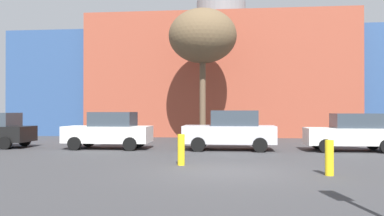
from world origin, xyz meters
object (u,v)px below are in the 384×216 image
parked_car_2 (230,130)px  bollard_yellow_1 (329,158)px  parked_car_3 (352,132)px  parked_car_1 (109,130)px  bare_tree_0 (203,37)px  bollard_yellow_0 (181,150)px

parked_car_2 → bollard_yellow_1: 7.58m
parked_car_3 → bollard_yellow_1: parked_car_3 is taller
parked_car_1 → bollard_yellow_1: bearing=140.9°
parked_car_1 → bare_tree_0: (4.12, 5.13, 5.41)m
parked_car_2 → bollard_yellow_1: (2.83, -7.02, -0.42)m
parked_car_3 → bare_tree_0: size_ratio=0.49×
parked_car_2 → parked_car_3: 5.46m
parked_car_2 → bare_tree_0: (-1.70, 5.13, 5.37)m
bollard_yellow_0 → parked_car_3: bearing=37.2°
parked_car_1 → bare_tree_0: 8.51m
parked_car_1 → parked_car_2: parked_car_2 is taller
parked_car_3 → bollard_yellow_1: bearing=69.4°
parked_car_2 → parked_car_3: size_ratio=1.08×
bollard_yellow_1 → parked_car_2: bearing=111.9°
bollard_yellow_1 → parked_car_3: bearing=69.4°
parked_car_2 → parked_car_3: bearing=-180.0°
parked_car_1 → parked_car_3: (11.28, -0.00, -0.03)m
parked_car_3 → bollard_yellow_1: (-2.64, -7.02, -0.35)m
bollard_yellow_0 → bare_tree_0: bearing=90.5°
bollard_yellow_0 → bollard_yellow_1: bollard_yellow_0 is taller
parked_car_1 → parked_car_2: 5.82m
parked_car_1 → parked_car_2: size_ratio=0.96×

